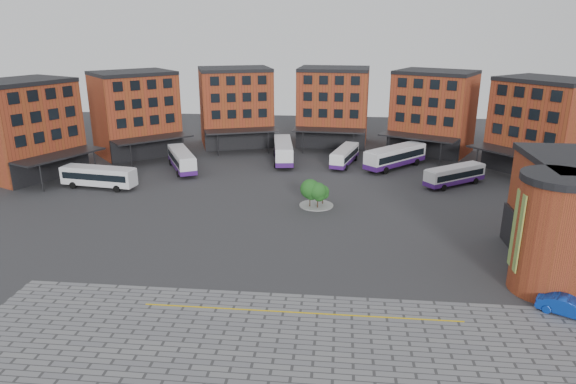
# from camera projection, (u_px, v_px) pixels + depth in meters

# --- Properties ---
(ground) EXTENTS (160.00, 160.00, 0.00)m
(ground) POSITION_uv_depth(u_px,v_px,m) (292.00, 242.00, 55.13)
(ground) COLOR #28282B
(ground) RESTS_ON ground
(paving_zone) EXTENTS (50.00, 22.00, 0.02)m
(paving_zone) POSITION_uv_depth(u_px,v_px,m) (291.00, 377.00, 34.14)
(paving_zone) COLOR slate
(paving_zone) RESTS_ON ground
(yellow_line) EXTENTS (26.00, 0.15, 0.02)m
(yellow_line) POSITION_uv_depth(u_px,v_px,m) (300.00, 313.00, 41.69)
(yellow_line) COLOR gold
(yellow_line) RESTS_ON paving_zone
(main_building) EXTENTS (94.14, 42.48, 14.60)m
(main_building) POSITION_uv_depth(u_px,v_px,m) (286.00, 115.00, 89.48)
(main_building) COLOR maroon
(main_building) RESTS_ON ground
(tree_island) EXTENTS (4.40, 4.40, 3.70)m
(tree_island) POSITION_uv_depth(u_px,v_px,m) (315.00, 192.00, 65.09)
(tree_island) COLOR gray
(tree_island) RESTS_ON ground
(bus_a) EXTENTS (11.13, 3.96, 3.08)m
(bus_a) POSITION_uv_depth(u_px,v_px,m) (98.00, 176.00, 72.91)
(bus_a) COLOR silver
(bus_a) RESTS_ON ground
(bus_b) EXTENTS (7.56, 11.33, 3.21)m
(bus_b) POSITION_uv_depth(u_px,v_px,m) (182.00, 160.00, 81.83)
(bus_b) COLOR white
(bus_b) RESTS_ON ground
(bus_c) EXTENTS (4.64, 12.76, 3.52)m
(bus_c) POSITION_uv_depth(u_px,v_px,m) (283.00, 151.00, 86.83)
(bus_c) COLOR white
(bus_c) RESTS_ON ground
(bus_d) EXTENTS (4.91, 10.53, 2.89)m
(bus_d) POSITION_uv_depth(u_px,v_px,m) (345.00, 156.00, 85.04)
(bus_d) COLOR white
(bus_d) RESTS_ON ground
(bus_e) EXTENTS (10.68, 10.90, 3.50)m
(bus_e) POSITION_uv_depth(u_px,v_px,m) (395.00, 157.00, 83.13)
(bus_e) COLOR white
(bus_e) RESTS_ON ground
(bus_f) EXTENTS (9.61, 7.89, 2.87)m
(bus_f) POSITION_uv_depth(u_px,v_px,m) (455.00, 175.00, 74.14)
(bus_f) COLOR silver
(bus_f) RESTS_ON ground
(blue_car) EXTENTS (4.82, 3.61, 1.52)m
(blue_car) POSITION_uv_depth(u_px,v_px,m) (568.00, 306.00, 41.21)
(blue_car) COLOR #0C329C
(blue_car) RESTS_ON ground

